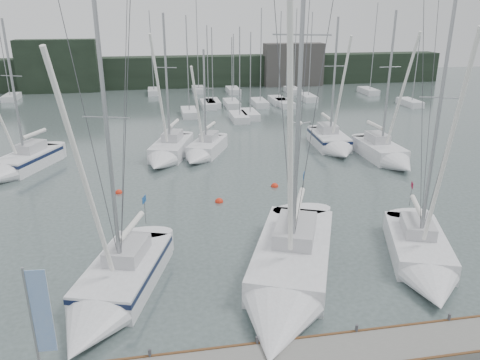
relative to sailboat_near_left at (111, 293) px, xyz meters
name	(u,v)px	position (x,y,z in m)	size (l,w,h in m)	color
ground	(280,288)	(7.67, -0.06, -0.59)	(160.00, 160.00, 0.00)	#445350
dock	(315,358)	(7.67, -5.06, -0.39)	(24.00, 2.00, 0.40)	slate
far_treeline	(186,72)	(7.67, 61.94, 1.91)	(90.00, 4.00, 5.00)	black
far_building_left	(58,66)	(-12.33, 59.94, 3.41)	(12.00, 3.00, 8.00)	black
far_building_right	(293,65)	(25.67, 59.94, 2.91)	(10.00, 3.00, 7.00)	#3F3C3A
mast_forest	(229,100)	(12.41, 46.08, -0.13)	(59.10, 25.32, 14.23)	silver
sailboat_near_left	(111,293)	(0.00, 0.00, 0.00)	(5.46, 9.35, 13.81)	silver
sailboat_near_center	(287,282)	(7.83, -0.56, 0.03)	(7.90, 12.51, 19.25)	silver
sailboat_near_right	(424,263)	(15.04, 0.10, -0.06)	(5.49, 8.95, 14.34)	silver
sailboat_mid_a	(17,166)	(-8.78, 19.57, 0.05)	(5.80, 8.74, 12.56)	silver
sailboat_mid_b	(167,153)	(3.06, 20.91, 0.02)	(5.00, 8.75, 12.92)	silver
sailboat_mid_c	(203,152)	(6.20, 21.15, -0.04)	(5.05, 7.29, 9.91)	silver
sailboat_mid_d	(333,144)	(18.32, 21.25, 0.05)	(3.23, 8.05, 12.63)	silver
sailboat_mid_e	(387,156)	(21.56, 16.96, 0.02)	(2.80, 8.26, 13.12)	silver
buoy_a	(219,202)	(6.25, 10.83, -0.59)	(0.56, 0.56, 0.56)	red
buoy_b	(275,187)	(10.69, 13.02, -0.59)	(0.55, 0.55, 0.55)	red
buoy_c	(119,193)	(-0.57, 13.73, -0.59)	(0.52, 0.52, 0.52)	red
dock_banner	(39,318)	(-1.63, -4.93, 2.49)	(0.69, 0.10, 4.54)	gray
seagull	(300,123)	(9.18, 2.84, 6.61)	(1.00, 0.49, 0.20)	white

